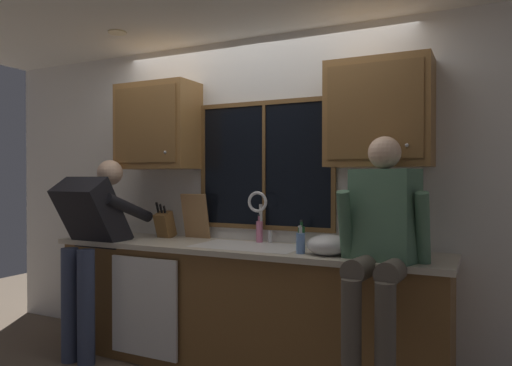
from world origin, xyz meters
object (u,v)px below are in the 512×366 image
(mixing_bowl, at_px, (328,245))
(bottle_tall_clear, at_px, (301,235))
(person_standing, at_px, (91,236))
(person_sitting_on_counter, at_px, (381,232))
(knife_block, at_px, (165,225))
(cutting_board, at_px, (195,216))
(soap_dispenser, at_px, (301,243))
(bottle_green_glass, at_px, (259,231))

(mixing_bowl, xyz_separation_m, bottle_tall_clear, (-0.29, 0.29, 0.02))
(person_standing, bearing_deg, bottle_tall_clear, 17.26)
(person_sitting_on_counter, bearing_deg, knife_block, 167.82)
(person_standing, distance_m, bottle_tall_clear, 1.67)
(knife_block, xyz_separation_m, cutting_board, (0.26, 0.08, 0.08))
(soap_dispenser, bearing_deg, mixing_bowl, 11.87)
(person_sitting_on_counter, height_order, bottle_tall_clear, person_sitting_on_counter)
(person_standing, bearing_deg, mixing_bowl, 6.33)
(person_standing, xyz_separation_m, bottle_tall_clear, (1.59, 0.49, 0.03))
(cutting_board, height_order, bottle_green_glass, cutting_board)
(knife_block, relative_size, cutting_board, 0.85)
(bottle_tall_clear, bearing_deg, person_standing, -162.74)
(soap_dispenser, relative_size, bottle_green_glass, 0.86)
(person_standing, distance_m, person_sitting_on_counter, 2.26)
(bottle_green_glass, relative_size, bottle_tall_clear, 1.14)
(person_sitting_on_counter, height_order, cutting_board, person_sitting_on_counter)
(cutting_board, bearing_deg, bottle_green_glass, 0.49)
(person_standing, relative_size, person_sitting_on_counter, 1.25)
(person_standing, relative_size, soap_dispenser, 8.28)
(soap_dispenser, distance_m, bottle_tall_clear, 0.34)
(bottle_tall_clear, bearing_deg, soap_dispenser, -70.52)
(person_sitting_on_counter, height_order, bottle_green_glass, person_sitting_on_counter)
(person_standing, height_order, bottle_green_glass, person_standing)
(bottle_tall_clear, bearing_deg, knife_block, -178.26)
(cutting_board, bearing_deg, bottle_tall_clear, -2.28)
(person_standing, relative_size, cutting_board, 4.16)
(person_sitting_on_counter, bearing_deg, person_standing, -178.71)
(mixing_bowl, bearing_deg, knife_block, 170.63)
(soap_dispenser, bearing_deg, bottle_green_glass, 142.67)
(person_sitting_on_counter, xyz_separation_m, knife_block, (-1.88, 0.41, -0.08))
(person_standing, distance_m, knife_block, 0.60)
(knife_block, bearing_deg, cutting_board, 16.31)
(mixing_bowl, relative_size, bottle_green_glass, 1.27)
(mixing_bowl, relative_size, soap_dispenser, 1.47)
(mixing_bowl, height_order, bottle_green_glass, bottle_green_glass)
(cutting_board, distance_m, mixing_bowl, 1.30)
(person_standing, xyz_separation_m, cutting_board, (0.63, 0.53, 0.14))
(person_standing, distance_m, soap_dispenser, 1.71)
(bottle_green_glass, bearing_deg, soap_dispenser, -37.33)
(person_sitting_on_counter, relative_size, bottle_green_glass, 5.73)
(cutting_board, relative_size, bottle_tall_clear, 1.96)
(knife_block, distance_m, cutting_board, 0.28)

